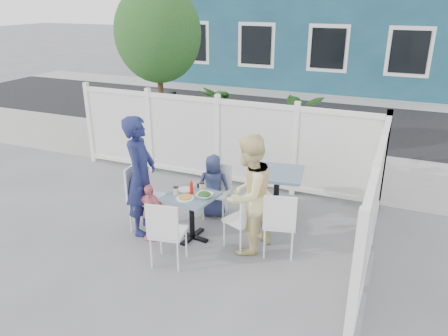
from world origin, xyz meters
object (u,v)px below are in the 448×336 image
at_px(chair_left, 141,192).
at_px(woman, 248,195).
at_px(spare_table, 277,183).
at_px(main_table, 192,205).
at_px(toddler, 150,212).
at_px(chair_near, 166,229).
at_px(man, 141,176).
at_px(utility_cabinet, 159,119).
at_px(chair_right, 245,216).
at_px(boy, 213,186).
at_px(chair_back, 218,187).

distance_m(chair_left, woman, 1.70).
xyz_separation_m(spare_table, chair_left, (-1.79, -1.03, -0.04)).
bearing_deg(main_table, woman, 2.37).
bearing_deg(spare_table, toddler, -139.97).
distance_m(main_table, chair_left, 0.84).
relative_size(chair_near, man, 0.52).
height_order(man, woman, man).
xyz_separation_m(utility_cabinet, chair_right, (3.50, -3.63, -0.08)).
xyz_separation_m(chair_right, boy, (-0.81, 0.75, 0.01)).
height_order(utility_cabinet, chair_near, utility_cabinet).
distance_m(chair_back, woman, 1.15).
bearing_deg(man, spare_table, -74.49).
distance_m(utility_cabinet, chair_left, 4.11).
height_order(utility_cabinet, chair_left, utility_cabinet).
xyz_separation_m(chair_left, chair_right, (1.64, 0.03, -0.08)).
bearing_deg(man, toddler, -143.81).
xyz_separation_m(utility_cabinet, chair_left, (1.86, -3.66, -0.00)).
height_order(woman, toddler, woman).
bearing_deg(utility_cabinet, toddler, -55.05).
relative_size(utility_cabinet, spare_table, 1.36).
xyz_separation_m(utility_cabinet, spare_table, (3.66, -2.63, 0.04)).
height_order(spare_table, toddler, toddler).
bearing_deg(man, woman, -103.24).
height_order(utility_cabinet, toddler, utility_cabinet).
bearing_deg(chair_near, chair_left, 128.79).
distance_m(spare_table, toddler, 1.98).
bearing_deg(chair_left, utility_cabinet, -159.55).
relative_size(utility_cabinet, toddler, 1.37).
height_order(spare_table, chair_near, chair_near).
relative_size(utility_cabinet, boy, 1.15).
relative_size(chair_left, toddler, 1.18).
height_order(chair_right, toddler, chair_right).
relative_size(utility_cabinet, chair_back, 1.37).
bearing_deg(spare_table, chair_left, -150.13).
xyz_separation_m(spare_table, woman, (-0.11, -1.00, 0.21)).
relative_size(chair_right, boy, 0.84).
distance_m(main_table, toddler, 0.61).
distance_m(chair_back, boy, 0.07).
xyz_separation_m(spare_table, man, (-1.73, -1.10, 0.26)).
distance_m(spare_table, chair_left, 2.07).
bearing_deg(boy, chair_right, 121.01).
xyz_separation_m(chair_left, boy, (0.83, 0.78, -0.07)).
height_order(chair_left, chair_back, chair_left).
bearing_deg(spare_table, man, -147.44).
relative_size(chair_left, boy, 0.98).
relative_size(chair_near, woman, 0.56).
relative_size(main_table, spare_table, 0.86).
xyz_separation_m(utility_cabinet, man, (1.93, -3.73, 0.30)).
bearing_deg(chair_back, main_table, 82.42).
height_order(main_table, toddler, toddler).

